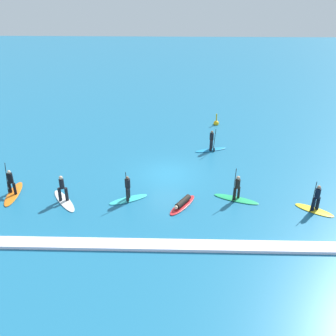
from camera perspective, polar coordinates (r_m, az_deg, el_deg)
name	(u,v)px	position (r m, az deg, el deg)	size (l,w,h in m)	color
ground_plane	(168,174)	(28.04, 0.00, -0.90)	(120.00, 120.00, 0.00)	#1E6B93
surfer_on_green_board	(237,194)	(25.23, 10.12, -3.76)	(2.99, 1.70, 2.33)	#23B266
surfer_on_blue_board	(211,145)	(31.66, 6.43, 3.45)	(2.76, 1.45, 2.02)	#1E8CD1
surfer_on_teal_board	(128,193)	(24.91, -5.93, -3.74)	(2.62, 1.80, 2.18)	#33C6CC
surfer_on_yellow_board	(315,204)	(25.42, 20.98, -4.97)	(2.40, 1.98, 2.11)	yellow
surfer_on_red_board	(182,203)	(24.42, 2.16, -5.26)	(2.03, 2.67, 0.46)	red
surfer_on_orange_board	(12,189)	(27.40, -22.04, -2.86)	(1.00, 3.14, 2.29)	orange
surfer_on_white_board	(63,195)	(25.57, -15.23, -3.87)	(2.33, 2.90, 1.86)	white
marker_buoy	(216,123)	(37.14, 7.14, 6.64)	(0.52, 0.52, 1.19)	yellow
wave_crest	(164,245)	(21.23, -0.59, -11.35)	(18.89, 0.90, 0.18)	white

